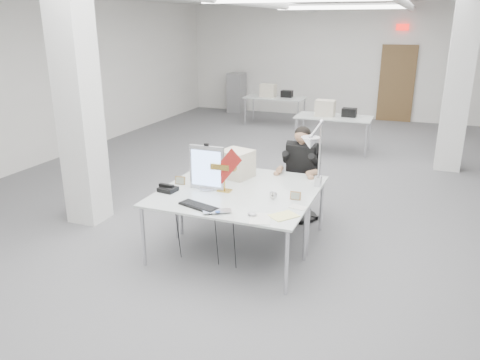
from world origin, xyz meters
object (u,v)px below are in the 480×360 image
object	(u,v)px
monitor	(207,168)
bankers_lamp	(224,178)
beige_monitor	(237,164)
desk_main	(225,203)
office_chair	(301,181)
laptop	(218,213)
architect_lamp	(316,153)
seated_person	(301,158)
desk_phone	(168,189)

from	to	relation	value
monitor	bankers_lamp	size ratio (longest dim) A/B	1.61
monitor	beige_monitor	xyz separation A→B (m)	(0.15, 0.57, -0.09)
beige_monitor	desk_main	bearing A→B (deg)	-61.47
desk_main	office_chair	distance (m)	1.69
desk_main	laptop	xyz separation A→B (m)	(0.07, -0.34, 0.02)
office_chair	architect_lamp	size ratio (longest dim) A/B	1.13
bankers_lamp	beige_monitor	world-z (taller)	beige_monitor
desk_main	architect_lamp	bearing A→B (deg)	38.78
desk_main	beige_monitor	size ratio (longest dim) A/B	4.83
seated_person	office_chair	bearing A→B (deg)	89.71
desk_phone	office_chair	bearing A→B (deg)	58.35
seated_person	desk_main	bearing A→B (deg)	-107.15
laptop	desk_phone	size ratio (longest dim) A/B	1.51
office_chair	architect_lamp	xyz separation A→B (m)	(0.38, -0.93, 0.69)
desk_phone	beige_monitor	size ratio (longest dim) A/B	0.53
desk_main	desk_phone	size ratio (longest dim) A/B	9.04
laptop	monitor	bearing A→B (deg)	92.31
laptop	desk_phone	world-z (taller)	desk_phone
office_chair	beige_monitor	bearing A→B (deg)	-134.39
bankers_lamp	beige_monitor	bearing A→B (deg)	93.78
monitor	desk_phone	world-z (taller)	monitor
bankers_lamp	beige_monitor	size ratio (longest dim) A/B	0.90
desk_main	bankers_lamp	xyz separation A→B (m)	(-0.15, 0.34, 0.18)
desk_main	desk_phone	distance (m)	0.78
monitor	laptop	size ratio (longest dim) A/B	1.78
laptop	seated_person	bearing A→B (deg)	47.34
office_chair	beige_monitor	size ratio (longest dim) A/B	2.96
office_chair	bankers_lamp	size ratio (longest dim) A/B	3.30
laptop	bankers_lamp	bearing A→B (deg)	76.75
office_chair	laptop	world-z (taller)	office_chair
beige_monitor	architect_lamp	size ratio (longest dim) A/B	0.38
desk_main	monitor	xyz separation A→B (m)	(-0.37, 0.33, 0.28)
office_chair	seated_person	xyz separation A→B (m)	(0.00, -0.05, 0.35)
desk_phone	beige_monitor	distance (m)	0.99
bankers_lamp	architect_lamp	bearing A→B (deg)	15.69
monitor	architect_lamp	world-z (taller)	architect_lamp
office_chair	desk_phone	world-z (taller)	office_chair
laptop	architect_lamp	world-z (taller)	architect_lamp
bankers_lamp	desk_phone	xyz separation A→B (m)	(-0.62, -0.25, -0.14)
bankers_lamp	desk_phone	size ratio (longest dim) A/B	1.68
beige_monitor	architect_lamp	world-z (taller)	architect_lamp
desk_main	monitor	size ratio (longest dim) A/B	3.35
seated_person	beige_monitor	bearing A→B (deg)	-136.48
office_chair	desk_phone	distance (m)	1.98
bankers_lamp	architect_lamp	size ratio (longest dim) A/B	0.34
office_chair	desk_phone	bearing A→B (deg)	-129.53
monitor	beige_monitor	bearing A→B (deg)	75.04
monitor	architect_lamp	bearing A→B (deg)	15.93
seated_person	desk_phone	distance (m)	1.93
seated_person	monitor	size ratio (longest dim) A/B	1.75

